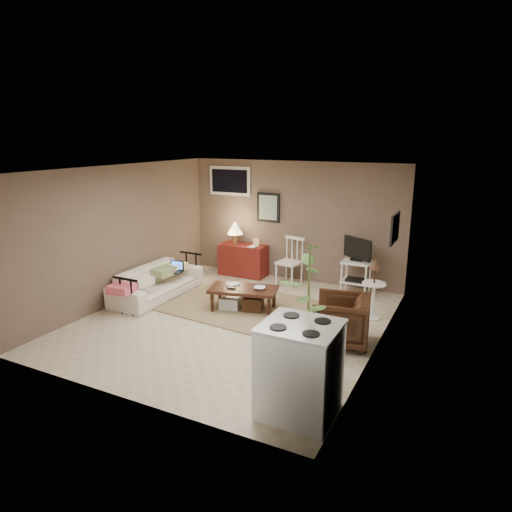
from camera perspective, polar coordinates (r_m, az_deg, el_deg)
The scene contains 20 objects.
floor at distance 7.40m, azimuth -2.83°, elevation -8.06°, with size 5.00×5.00×0.00m, color #C1B293.
art_back at distance 9.38m, azimuth 1.56°, elevation 6.08°, with size 0.50×0.03×0.60m, color black.
art_right at distance 7.20m, azimuth 16.98°, elevation 3.33°, with size 0.03×0.60×0.45m, color black.
window at distance 9.73m, azimuth -3.30°, elevation 9.35°, with size 0.96×0.03×0.60m, color silver.
rug at distance 7.99m, azimuth -2.12°, elevation -6.19°, with size 2.35×1.88×0.02m, color #927655.
coffee_table at distance 7.72m, azimuth -1.64°, elevation -5.15°, with size 1.22×0.82×0.42m.
sofa at distance 8.51m, azimuth -12.29°, elevation -2.61°, with size 1.91×0.56×0.75m, color beige.
sofa_pillows at distance 8.30m, azimuth -13.02°, elevation -2.49°, with size 0.37×1.82×0.13m, color beige, non-canonical shape.
sofa_end_rails at distance 8.46m, azimuth -11.68°, elevation -3.05°, with size 0.51×1.91×0.64m, color black, non-canonical shape.
laptop at distance 8.62m, azimuth -10.01°, elevation -1.51°, with size 0.29×0.21×0.20m.
red_console at distance 9.62m, azimuth -1.71°, elevation -0.10°, with size 1.00×0.44×1.15m.
spindle_chair at distance 9.04m, azimuth 4.23°, elevation -0.83°, with size 0.49×0.49×0.94m.
tv_stand at distance 8.58m, azimuth 12.43°, elevation -1.11°, with size 0.58×0.42×1.08m.
side_table at distance 7.50m, azimuth 14.56°, elevation -3.15°, with size 0.38×0.38×1.00m.
armchair at distance 6.60m, azimuth 10.61°, elevation -7.60°, with size 0.75×0.70×0.77m, color black.
potted_plant at distance 5.53m, azimuth 6.56°, elevation -6.17°, with size 0.42×0.42×1.70m.
stove at distance 4.93m, azimuth 5.47°, elevation -13.93°, with size 0.79×0.73×1.03m.
bowl at distance 7.55m, azimuth 0.45°, elevation -3.53°, with size 0.19×0.05×0.19m, color black.
book_table at distance 7.83m, azimuth -3.25°, elevation -2.82°, with size 0.15×0.02×0.20m, color black.
book_console at distance 9.33m, azimuth -0.84°, elevation 1.79°, with size 0.16×0.02×0.21m, color black.
Camera 1 is at (3.36, -5.93, 2.87)m, focal length 32.00 mm.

